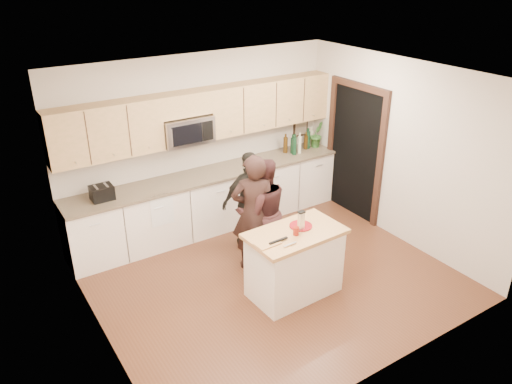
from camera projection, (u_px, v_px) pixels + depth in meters
floor at (272, 277)px, 6.76m from camera, size 4.50×4.50×0.00m
room_shell at (274, 158)px, 6.02m from camera, size 4.52×4.02×2.71m
back_cabinetry at (212, 200)px, 7.84m from camera, size 4.50×0.66×0.94m
upper_cabinetry at (205, 113)px, 7.38m from camera, size 4.50×0.33×0.75m
microwave at (186, 130)px, 7.27m from camera, size 0.76×0.41×0.40m
doorway at (355, 147)px, 8.04m from camera, size 0.06×1.25×2.20m
framed_picture at (301, 125)px, 8.68m from camera, size 0.30×0.03×0.38m
dish_towel at (158, 200)px, 7.09m from camera, size 0.34×0.60×0.48m
island at (294, 263)px, 6.27m from camera, size 1.22×0.74×0.90m
red_plate at (301, 226)px, 6.20m from camera, size 0.29×0.29×0.02m
box_grater at (301, 220)px, 6.06m from camera, size 0.08×0.06×0.24m
drink_glass at (296, 231)px, 5.99m from camera, size 0.07×0.07×0.10m
cutting_board at (268, 244)px, 5.81m from camera, size 0.30×0.19×0.02m
tongs at (278, 241)px, 5.84m from camera, size 0.26×0.04×0.02m
knife at (290, 244)px, 5.78m from camera, size 0.19×0.03×0.01m
toaster at (102, 193)px, 6.76m from camera, size 0.30×0.24×0.20m
bottle_cluster at (300, 141)px, 8.46m from camera, size 0.67×0.30×0.36m
orchid at (317, 134)px, 8.60m from camera, size 0.31×0.28×0.45m
woman_left at (254, 213)px, 6.68m from camera, size 0.72×0.62×1.66m
woman_center at (262, 212)px, 6.83m from camera, size 0.87×0.74×1.55m
woman_right at (251, 201)px, 7.20m from camera, size 0.92×0.50×1.49m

